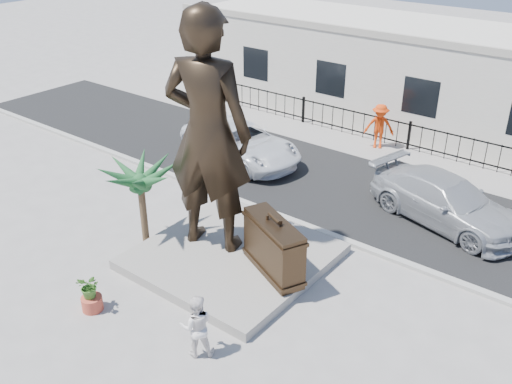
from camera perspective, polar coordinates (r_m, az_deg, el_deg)
ground at (r=16.31m, az=-4.39°, el=-9.77°), size 100.00×100.00×0.00m
street at (r=21.94m, az=9.68°, el=0.36°), size 40.00×7.00×0.01m
curb at (r=19.25m, az=4.59°, el=-3.23°), size 40.00×0.25×0.12m
far_sidewalk at (r=25.24m, az=14.13°, el=3.61°), size 40.00×2.50×0.02m
plinth at (r=17.41m, az=-2.33°, el=-6.43°), size 5.20×5.20×0.30m
fence at (r=25.71m, az=15.04°, el=5.37°), size 22.00×0.10×1.20m
building at (r=28.96m, az=18.91°, el=10.64°), size 28.00×7.00×4.40m
statue at (r=16.24m, az=-4.85°, el=5.87°), size 3.00×2.37×7.21m
suitcase at (r=16.05m, az=1.77°, el=-5.54°), size 2.40×1.64×1.62m
tourist at (r=13.88m, az=-5.95°, el=-13.19°), size 1.02×1.02×1.67m
car_white at (r=23.74m, az=-1.53°, el=4.98°), size 5.96×3.49×1.56m
car_silver at (r=20.09m, az=18.49°, el=-0.85°), size 5.84×3.54×1.58m
worker at (r=25.43m, az=12.24°, el=6.44°), size 1.46×1.17×1.98m
palm_tree at (r=18.67m, az=-10.90°, el=-4.94°), size 1.80×1.80×3.20m
planter at (r=16.09m, az=-16.06°, el=-10.65°), size 0.56×0.56×0.40m
shrub at (r=15.77m, az=-16.32°, el=-9.08°), size 0.65×0.57×0.69m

